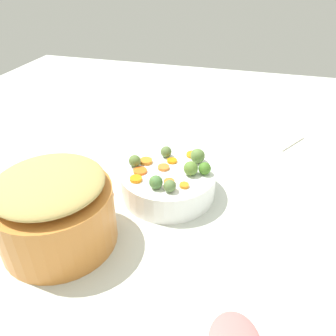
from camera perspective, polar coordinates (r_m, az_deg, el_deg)
name	(u,v)px	position (r m, az deg, el deg)	size (l,w,h in m)	color
tabletop	(176,192)	(0.96, 1.44, -4.10)	(2.40, 2.40, 0.02)	silver
serving_bowl_carrots	(168,182)	(0.92, 0.00, -2.48)	(0.26, 0.26, 0.08)	white
metal_pot	(57,217)	(0.80, -18.73, -7.98)	(0.27, 0.27, 0.14)	#CE7D36
stuffing_mound	(48,183)	(0.74, -20.01, -2.52)	(0.24, 0.24, 0.04)	tan
carrot_slice_0	(147,160)	(0.94, -3.74, 1.35)	(0.04, 0.04, 0.01)	orange
carrot_slice_1	(184,185)	(0.84, 2.82, -3.02)	(0.02, 0.02, 0.01)	orange
carrot_slice_2	(136,179)	(0.86, -5.58, -1.89)	(0.03, 0.03, 0.01)	orange
carrot_slice_3	(140,171)	(0.89, -4.86, -0.51)	(0.04, 0.04, 0.01)	orange
carrot_slice_4	(164,167)	(0.91, -0.78, 0.10)	(0.03, 0.03, 0.01)	orange
carrot_slice_5	(172,161)	(0.93, 0.69, 1.26)	(0.03, 0.03, 0.01)	orange
carrot_slice_6	(193,155)	(0.97, 4.32, 2.31)	(0.04, 0.04, 0.01)	orange
carrot_slice_7	(168,182)	(0.85, 0.04, -2.42)	(0.03, 0.03, 0.01)	orange
brussels_sprout_0	(205,168)	(0.88, 6.36, -0.08)	(0.03, 0.03, 0.03)	#457925
brussels_sprout_1	(156,182)	(0.83, -2.11, -2.46)	(0.04, 0.04, 0.04)	#4A773A
brussels_sprout_2	(135,161)	(0.91, -5.78, 1.24)	(0.03, 0.03, 0.03)	#587336
brussels_sprout_3	(198,156)	(0.93, 5.14, 2.11)	(0.04, 0.04, 0.04)	#5C7D3B
brussels_sprout_4	(166,152)	(0.95, -0.32, 2.82)	(0.03, 0.03, 0.03)	#576F3A
brussels_sprout_5	(170,186)	(0.81, 0.31, -3.13)	(0.03, 0.03, 0.03)	#597740
brussels_sprout_6	(191,168)	(0.88, 3.96, -0.06)	(0.04, 0.04, 0.04)	#598031
wooden_spoon	(55,172)	(1.08, -18.91, -0.58)	(0.11, 0.32, 0.01)	#B77A46
dish_towel	(275,137)	(1.29, 18.08, 5.19)	(0.14, 0.15, 0.01)	silver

